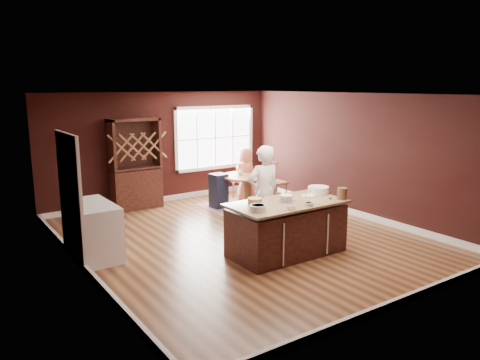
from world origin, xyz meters
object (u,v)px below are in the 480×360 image
object	(u,v)px
chair_east	(277,180)
toddler	(213,174)
dining_table	(248,184)
high_chair	(219,190)
chair_north	(241,179)
washer	(99,235)
baker	(263,194)
chair_south	(268,191)
layer_cake	(286,198)
dryer	(88,226)
seated_woman	(245,174)
kitchen_island	(286,229)
hutch	(135,164)

from	to	relation	value
chair_east	toddler	size ratio (longest dim) A/B	4.08
dining_table	high_chair	world-z (taller)	high_chair
chair_north	toddler	bearing A→B (deg)	-2.61
chair_east	washer	size ratio (longest dim) A/B	1.14
high_chair	washer	world-z (taller)	washer
baker	washer	size ratio (longest dim) A/B	1.93
chair_south	chair_north	distance (m)	1.65
dining_table	washer	world-z (taller)	washer
layer_cake	chair_east	bearing A→B (deg)	53.91
dining_table	dryer	world-z (taller)	dryer
chair_north	washer	size ratio (longest dim) A/B	1.05
chair_east	toddler	distance (m)	1.68
chair_north	seated_woman	xyz separation A→B (m)	(-0.09, -0.30, 0.18)
layer_cake	baker	bearing A→B (deg)	84.08
toddler	dryer	distance (m)	3.64
dining_table	toddler	distance (m)	0.87
baker	chair_south	xyz separation A→B (m)	(1.22, 1.45, -0.38)
toddler	washer	distance (m)	3.93
kitchen_island	high_chair	distance (m)	3.35
chair_east	dining_table	bearing A→B (deg)	82.88
chair_north	high_chair	world-z (taller)	chair_north
toddler	chair_east	bearing A→B (deg)	-13.66
layer_cake	hutch	bearing A→B (deg)	102.67
dining_table	layer_cake	world-z (taller)	layer_cake
chair_south	high_chair	xyz separation A→B (m)	(-0.65, 1.06, -0.09)
baker	high_chair	world-z (taller)	baker
chair_south	dryer	size ratio (longest dim) A/B	1.12
chair_south	chair_north	size ratio (longest dim) A/B	1.06
baker	washer	bearing A→B (deg)	-7.57
high_chair	dryer	distance (m)	3.66
kitchen_island	seated_woman	distance (m)	3.88
kitchen_island	chair_east	xyz separation A→B (m)	(2.18, 3.01, 0.09)
seated_woman	kitchen_island	bearing A→B (deg)	60.30
high_chair	chair_east	bearing A→B (deg)	-16.33
chair_south	toddler	bearing A→B (deg)	119.43
hutch	kitchen_island	bearing A→B (deg)	-77.42
chair_east	high_chair	xyz separation A→B (m)	(-1.53, 0.28, -0.10)
chair_north	seated_woman	distance (m)	0.36
chair_north	washer	xyz separation A→B (m)	(-4.47, -2.44, -0.02)
hutch	layer_cake	bearing A→B (deg)	-77.33
kitchen_island	chair_east	distance (m)	3.72
baker	layer_cake	distance (m)	0.76
dining_table	chair_north	world-z (taller)	chair_north
chair_south	dryer	bearing A→B (deg)	-179.84
layer_cake	hutch	world-z (taller)	hutch
chair_east	chair_south	distance (m)	1.17
dining_table	high_chair	distance (m)	0.72
layer_cake	washer	bearing A→B (deg)	153.70
kitchen_island	dining_table	distance (m)	3.32
high_chair	hutch	world-z (taller)	hutch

